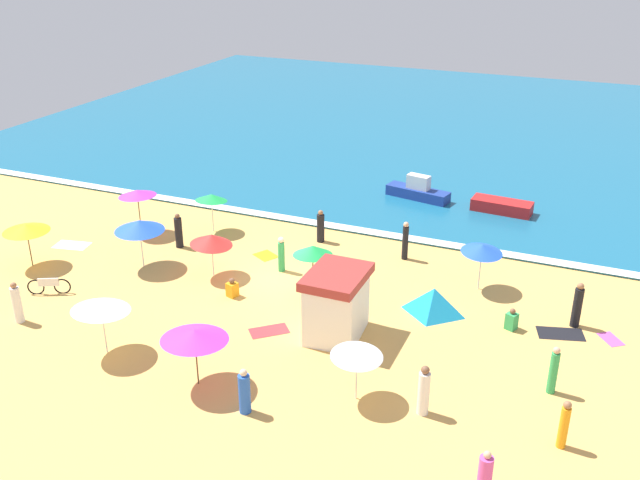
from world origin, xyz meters
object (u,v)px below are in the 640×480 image
Objects in this scene: beachgoer_3 at (485,475)px; beach_umbrella_5 at (26,228)px; lifeguard_cabana at (336,303)px; beachgoer_9 at (281,254)px; beachgoer_4 at (424,391)px; beach_tent at (434,301)px; beach_umbrella_1 at (482,249)px; small_boat_0 at (418,191)px; beachgoer_2 at (179,232)px; beachgoer_6 at (232,289)px; beach_umbrella_4 at (194,335)px; beachgoer_0 at (405,241)px; small_boat_1 at (502,206)px; beach_umbrella_9 at (211,198)px; beachgoer_1 at (512,320)px; beach_umbrella_8 at (357,350)px; beach_umbrella_6 at (313,250)px; beach_umbrella_3 at (137,193)px; beachgoer_11 at (17,304)px; beach_umbrella_0 at (211,240)px; beachgoer_7 at (244,392)px; beach_umbrella_7 at (139,225)px; beachgoer_8 at (577,306)px; parked_bicycle at (49,286)px; beach_umbrella_2 at (101,306)px; beachgoer_5 at (321,227)px; beachgoer_10 at (553,371)px; beachgoer_12 at (564,425)px.

beach_umbrella_5 is at bearing 163.92° from beachgoer_3.
lifeguard_cabana reaches higher than beachgoer_9.
beachgoer_9 is at bearing 139.12° from beachgoer_4.
lifeguard_cabana is 1.42× the size of beach_tent.
beach_umbrella_1 is 10.91m from small_boat_0.
beachgoer_6 is (4.84, -3.39, -0.45)m from beachgoer_2.
beachgoer_0 is at bearing 73.39° from beach_umbrella_4.
beachgoer_0 is 0.57× the size of small_boat_1.
beach_umbrella_1 is 1.20× the size of beach_umbrella_9.
beachgoer_1 is 0.59× the size of beachgoer_3.
beach_umbrella_8 is at bearing -41.71° from beach_umbrella_9.
beach_umbrella_6 is 1.17× the size of beach_tent.
beachgoer_1 is at bearing -6.70° from beach_umbrella_3.
beach_umbrella_9 is (-13.78, 1.01, -0.08)m from beach_umbrella_1.
beach_umbrella_0 is at bearing 52.31° from beachgoer_11.
beachgoer_1 is 11.11m from beachgoer_7.
small_boat_0 is (5.83, 12.77, -1.22)m from beach_umbrella_0.
beach_umbrella_0 is 3.49m from beach_umbrella_7.
beach_umbrella_1 reaches higher than beachgoer_11.
parked_bicycle is at bearing -164.13° from beachgoer_8.
beach_umbrella_2 is 9.06m from beach_umbrella_5.
beachgoer_0 reaches higher than parked_bicycle.
beachgoer_2 is 1.05× the size of beachgoer_5.
beach_umbrella_7 reaches higher than beach_umbrella_1.
beachgoer_3 is 15.17m from beachgoer_9.
beachgoer_8 reaches higher than beachgoer_5.
beach_umbrella_2 reaches higher than beachgoer_4.
beach_umbrella_1 is 1.34× the size of beachgoer_0.
beach_umbrella_2 reaches higher than beach_umbrella_0.
beach_umbrella_3 is at bearing 65.22° from beach_umbrella_5.
beach_umbrella_2 is at bearing -64.93° from beach_umbrella_7.
beachgoer_2 is 0.98× the size of beachgoer_10.
beach_umbrella_5 is at bearing -139.46° from beachgoer_2.
beachgoer_6 is 0.51× the size of beachgoer_12.
beach_tent is at bearing 45.08° from lifeguard_cabana.
beachgoer_12 is (21.39, -8.54, -1.34)m from beach_umbrella_3.
beachgoer_8 is (18.39, -0.30, 0.09)m from beachgoer_2.
small_boat_0 is (-0.10, 20.78, -0.21)m from beachgoer_7.
lifeguard_cabana reaches higher than beachgoer_8.
beachgoer_4 is at bearing -70.47° from beachgoer_0.
beach_umbrella_7 is 4.61m from parked_bicycle.
beach_umbrella_3 reaches higher than beach_tent.
small_boat_0 reaches higher than beach_tent.
beachgoer_8 is (8.39, 4.20, -0.45)m from lifeguard_cabana.
beach_umbrella_4 is 0.72× the size of small_boat_1.
beach_umbrella_2 is at bearing -174.18° from beach_umbrella_8.
beachgoer_5 is at bearing 84.28° from beachgoer_9.
lifeguard_cabana is at bearing -63.23° from beachgoer_5.
beachgoer_7 is 10.19m from beachgoer_9.
small_boat_0 is at bearing 47.06° from beach_umbrella_5.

